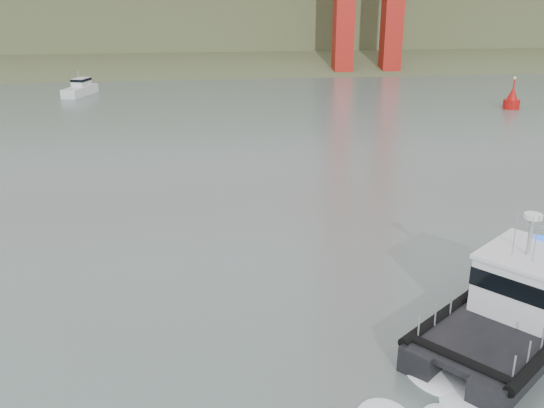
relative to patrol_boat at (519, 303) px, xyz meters
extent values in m
plane|color=#52625B|center=(-7.51, 2.69, -1.40)|extent=(400.00, 400.00, 0.00)
cube|color=#3F4C2B|center=(-7.51, 94.69, -1.40)|extent=(500.00, 44.72, 16.25)
cube|color=#3F4C2B|center=(-7.51, 122.69, 4.60)|extent=(500.00, 70.00, 18.00)
cube|color=black|center=(-1.02, 0.99, -0.96)|extent=(9.83, 8.29, 1.26)
cube|color=black|center=(-0.54, -0.44, -0.46)|extent=(10.38, 9.51, 0.26)
cube|color=silver|center=(0.28, 0.22, 0.87)|extent=(4.91, 4.81, 2.41)
cube|color=black|center=(0.28, 0.22, 1.31)|extent=(5.00, 4.90, 0.79)
cube|color=silver|center=(0.28, 0.22, 2.16)|extent=(5.20, 5.11, 0.17)
cylinder|color=#95999D|center=(0.03, 0.02, 3.02)|extent=(0.17, 0.17, 1.89)
cylinder|color=white|center=(0.03, 0.02, 3.91)|extent=(0.73, 0.73, 0.19)
cube|color=silver|center=(-28.70, 62.09, -0.88)|extent=(4.07, 6.60, 1.25)
cube|color=silver|center=(-28.52, 62.58, 0.17)|extent=(2.42, 2.92, 1.25)
cube|color=black|center=(-28.52, 62.58, 0.58)|extent=(2.48, 2.99, 0.37)
cylinder|color=#95999D|center=(-28.70, 62.09, 1.31)|extent=(0.08, 0.08, 1.25)
cylinder|color=#A50E0B|center=(23.80, 46.48, -0.97)|extent=(1.92, 1.92, 1.28)
cone|color=#A50E0B|center=(23.80, 46.48, 0.31)|extent=(1.49, 1.49, 1.92)
cylinder|color=#A50E0B|center=(23.80, 46.48, 1.58)|extent=(0.17, 0.17, 1.07)
sphere|color=#E5D87F|center=(23.80, 46.48, 2.22)|extent=(0.32, 0.32, 0.32)
camera|label=1|loc=(-13.10, -21.13, 12.70)|focal=40.00mm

